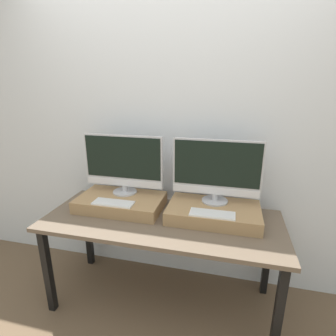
{
  "coord_description": "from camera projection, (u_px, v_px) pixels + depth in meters",
  "views": [
    {
      "loc": [
        0.45,
        -1.28,
        1.65
      ],
      "look_at": [
        0.0,
        0.53,
        1.06
      ],
      "focal_mm": 28.0,
      "sensor_mm": 36.0,
      "label": 1
    }
  ],
  "objects": [
    {
      "name": "wooden_riser_right",
      "position": [
        213.0,
        212.0,
        1.88
      ],
      "size": [
        0.65,
        0.39,
        0.09
      ],
      "color": "#99754C",
      "rests_on": "workbench"
    },
    {
      "name": "keyboard_right",
      "position": [
        212.0,
        214.0,
        1.75
      ],
      "size": [
        0.3,
        0.11,
        0.01
      ],
      "color": "silver",
      "rests_on": "wooden_riser_right"
    },
    {
      "name": "monitor_left",
      "position": [
        123.0,
        163.0,
        2.04
      ],
      "size": [
        0.63,
        0.19,
        0.47
      ],
      "color": "#B2B2B7",
      "rests_on": "wooden_riser_left"
    },
    {
      "name": "monitor_right",
      "position": [
        216.0,
        170.0,
        1.88
      ],
      "size": [
        0.63,
        0.19,
        0.47
      ],
      "color": "#B2B2B7",
      "rests_on": "wooden_riser_right"
    },
    {
      "name": "keyboard_left",
      "position": [
        113.0,
        203.0,
        1.91
      ],
      "size": [
        0.3,
        0.11,
        0.01
      ],
      "color": "silver",
      "rests_on": "wooden_riser_left"
    },
    {
      "name": "wall_back",
      "position": [
        175.0,
        131.0,
        2.1
      ],
      "size": [
        8.0,
        0.04,
        2.6
      ],
      "color": "silver",
      "rests_on": "ground_plane"
    },
    {
      "name": "wooden_riser_left",
      "position": [
        121.0,
        202.0,
        2.05
      ],
      "size": [
        0.65,
        0.39,
        0.09
      ],
      "color": "#99754C",
      "rests_on": "workbench"
    },
    {
      "name": "workbench",
      "position": [
        162.0,
        228.0,
        1.91
      ],
      "size": [
        1.71,
        0.69,
        0.73
      ],
      "color": "brown",
      "rests_on": "ground_plane"
    }
  ]
}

